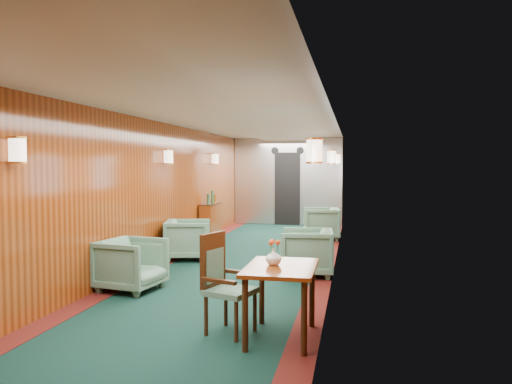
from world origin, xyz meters
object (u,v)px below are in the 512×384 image
armchair_left_near (131,264)px  armchair_left_far (188,239)px  side_chair (223,279)px  credenza (210,220)px  armchair_right_far (321,223)px  armchair_right_near (307,252)px  dining_table (281,278)px

armchair_left_near → armchair_left_far: bearing=8.8°
side_chair → credenza: 6.26m
armchair_left_far → armchair_right_far: bearing=-51.6°
side_chair → credenza: size_ratio=0.91×
armchair_left_far → armchair_right_near: 2.34m
credenza → armchair_right_near: (2.45, -3.28, -0.06)m
armchair_right_far → armchair_left_near: bearing=-30.8°
side_chair → credenza: credenza is taller
side_chair → armchair_left_far: 3.93m
armchair_left_near → armchair_right_near: (2.19, 1.33, 0.01)m
dining_table → armchair_right_far: bearing=90.4°
armchair_left_near → armchair_right_near: 2.56m
armchair_right_far → credenza: bearing=-87.9°
credenza → armchair_right_near: bearing=-53.2°
side_chair → armchair_right_near: side_chair is taller
armchair_left_far → armchair_right_near: bearing=-126.3°
side_chair → armchair_left_far: bearing=132.8°
credenza → armchair_left_far: (0.29, -2.38, -0.07)m
dining_table → side_chair: side_chair is taller
dining_table → armchair_left_near: (-2.20, 1.44, -0.24)m
armchair_right_near → armchair_right_far: size_ratio=0.98×
dining_table → armchair_left_far: (-2.18, 3.66, -0.24)m
credenza → armchair_left_far: size_ratio=1.41×
armchair_left_far → dining_table: bearing=-163.1°
dining_table → armchair_left_far: armchair_left_far is taller
armchair_left_far → side_chair: bearing=-170.0°
dining_table → credenza: size_ratio=0.86×
dining_table → credenza: (-2.47, 6.04, -0.17)m
armchair_left_far → credenza: bearing=-7.1°
armchair_right_near → armchair_right_far: bearing=175.6°
dining_table → armchair_left_near: dining_table is taller
side_chair → armchair_right_far: bearing=103.9°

